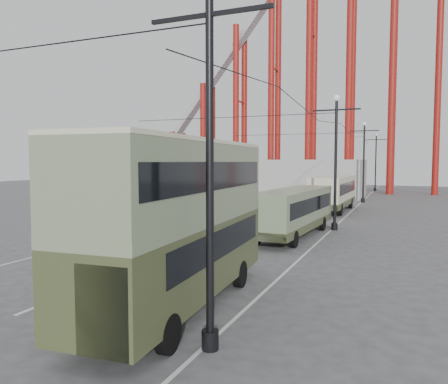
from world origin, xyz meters
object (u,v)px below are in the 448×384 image
at_px(lamp_post_near, 209,33).
at_px(double_decker_bus, 180,215).
at_px(single_decker_green, 294,210).
at_px(single_decker_cream, 333,192).
at_px(pedestrian, 234,248).

distance_m(lamp_post_near, double_decker_bus, 5.86).
bearing_deg(single_decker_green, single_decker_cream, 92.82).
relative_size(double_decker_bus, pedestrian, 5.93).
bearing_deg(lamp_post_near, pedestrian, 107.22).
bearing_deg(pedestrian, double_decker_bus, 55.77).
bearing_deg(single_decker_green, double_decker_bus, -87.41).
bearing_deg(pedestrian, single_decker_green, -131.66).
xyz_separation_m(double_decker_bus, single_decker_green, (0.20, 14.80, -1.36)).
distance_m(single_decker_green, single_decker_cream, 15.47).
height_order(lamp_post_near, pedestrian, lamp_post_near).
distance_m(lamp_post_near, single_decker_cream, 33.40).
bearing_deg(single_decker_cream, single_decker_green, -89.23).
bearing_deg(single_decker_green, lamp_post_near, -80.05).
height_order(single_decker_green, pedestrian, single_decker_green).
bearing_deg(single_decker_cream, lamp_post_near, -85.45).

